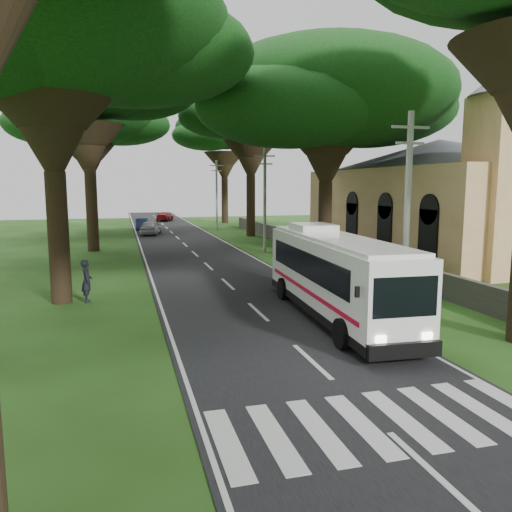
% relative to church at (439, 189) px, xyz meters
% --- Properties ---
extents(ground, '(140.00, 140.00, 0.00)m').
position_rel_church_xyz_m(ground, '(-17.86, -21.55, -4.91)').
color(ground, '#203F12').
rests_on(ground, ground).
extents(road, '(8.00, 120.00, 0.04)m').
position_rel_church_xyz_m(road, '(-17.86, 3.45, -4.90)').
color(road, black).
rests_on(road, ground).
extents(crosswalk, '(8.00, 3.00, 0.01)m').
position_rel_church_xyz_m(crosswalk, '(-17.86, -23.55, -4.91)').
color(crosswalk, silver).
rests_on(crosswalk, ground).
extents(property_wall, '(0.35, 50.00, 1.20)m').
position_rel_church_xyz_m(property_wall, '(-8.86, 2.45, -4.31)').
color(property_wall, '#383533').
rests_on(property_wall, ground).
extents(church, '(14.00, 24.00, 11.60)m').
position_rel_church_xyz_m(church, '(0.00, 0.00, 0.00)').
color(church, tan).
rests_on(church, ground).
extents(pole_near, '(1.60, 0.24, 8.00)m').
position_rel_church_xyz_m(pole_near, '(-12.36, -15.55, -0.73)').
color(pole_near, gray).
rests_on(pole_near, ground).
extents(pole_mid, '(1.60, 0.24, 8.00)m').
position_rel_church_xyz_m(pole_mid, '(-12.36, 4.45, -0.73)').
color(pole_mid, gray).
rests_on(pole_mid, ground).
extents(pole_far, '(1.60, 0.24, 8.00)m').
position_rel_church_xyz_m(pole_far, '(-12.36, 24.45, -0.73)').
color(pole_far, gray).
rests_on(pole_far, ground).
extents(tree_l_mida, '(15.25, 15.25, 15.07)m').
position_rel_church_xyz_m(tree_l_mida, '(-25.86, -9.55, 6.83)').
color(tree_l_mida, black).
rests_on(tree_l_mida, ground).
extents(tree_l_midb, '(14.48, 14.48, 16.35)m').
position_rel_church_xyz_m(tree_l_midb, '(-25.36, 8.45, 8.22)').
color(tree_l_midb, black).
rests_on(tree_l_midb, ground).
extents(tree_l_far, '(15.31, 15.31, 15.92)m').
position_rel_church_xyz_m(tree_l_far, '(-26.36, 26.45, 7.65)').
color(tree_l_far, black).
rests_on(tree_l_far, ground).
extents(tree_r_mida, '(16.39, 16.39, 14.45)m').
position_rel_church_xyz_m(tree_r_mida, '(-9.86, -1.55, 6.00)').
color(tree_r_mida, black).
rests_on(tree_r_mida, ground).
extents(tree_r_midb, '(13.44, 13.44, 15.56)m').
position_rel_church_xyz_m(tree_r_midb, '(-10.36, 16.45, 7.62)').
color(tree_r_midb, black).
rests_on(tree_r_midb, ground).
extents(tree_r_far, '(13.08, 13.08, 15.47)m').
position_rel_church_xyz_m(tree_r_far, '(-9.36, 34.45, 7.59)').
color(tree_r_far, black).
rests_on(tree_r_far, ground).
extents(coach_bus, '(3.01, 11.09, 3.24)m').
position_rel_church_xyz_m(coach_bus, '(-15.16, -15.06, -3.17)').
color(coach_bus, white).
rests_on(coach_bus, ground).
extents(distant_car_a, '(2.71, 4.72, 1.51)m').
position_rel_church_xyz_m(distant_car_a, '(-20.20, 20.30, -4.12)').
color(distant_car_a, '#ABABB0').
rests_on(distant_car_a, road).
extents(distant_car_b, '(1.42, 3.92, 1.29)m').
position_rel_church_xyz_m(distant_car_b, '(-20.86, 27.11, -4.24)').
color(distant_car_b, navy).
rests_on(distant_car_b, road).
extents(distant_car_c, '(3.07, 4.80, 1.30)m').
position_rel_church_xyz_m(distant_car_c, '(-17.06, 40.28, -4.23)').
color(distant_car_c, maroon).
rests_on(distant_car_c, road).
extents(pedestrian, '(0.51, 0.73, 1.92)m').
position_rel_church_xyz_m(pedestrian, '(-24.76, -9.75, -3.95)').
color(pedestrian, black).
rests_on(pedestrian, ground).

